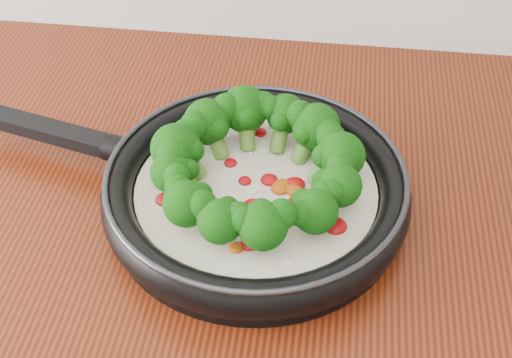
# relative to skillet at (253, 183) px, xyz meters

# --- Properties ---
(skillet) EXTENTS (0.58, 0.43, 0.11)m
(skillet) POSITION_rel_skillet_xyz_m (0.00, 0.00, 0.00)
(skillet) COLOR black
(skillet) RESTS_ON counter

